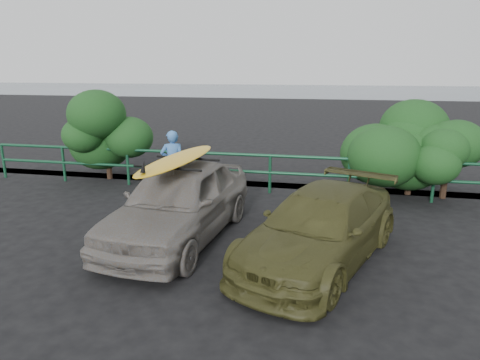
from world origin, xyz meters
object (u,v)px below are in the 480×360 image
Objects in this scene: guardrail at (233,172)px; man at (173,163)px; olive_vehicle at (320,227)px; surfboard at (178,159)px; sedan at (179,202)px.

man is at bearing -158.01° from guardrail.
olive_vehicle is 1.39× the size of surfboard.
olive_vehicle is at bearing -4.87° from surfboard.
guardrail is 4.65× the size of surfboard.
sedan reaches higher than olive_vehicle.
surfboard is (-2.67, 0.50, 0.95)m from olive_vehicle.
surfboard is (0.00, 0.00, 0.82)m from sedan.
sedan is 0.82m from surfboard.
olive_vehicle is at bearing -58.36° from guardrail.
guardrail is at bearing 90.98° from sedan.
surfboard is (-0.28, -3.38, 1.03)m from guardrail.
olive_vehicle is (2.67, -0.50, -0.13)m from sedan.
surfboard is at bearing 89.46° from man.
guardrail is at bearing 90.98° from surfboard.
sedan is at bearing -94.70° from guardrail.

